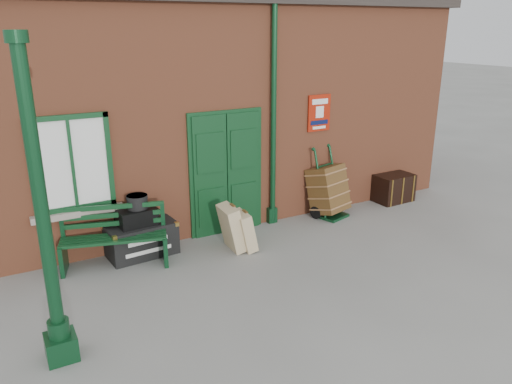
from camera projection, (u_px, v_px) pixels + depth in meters
ground at (282, 258)px, 8.24m from camera, size 80.00×80.00×0.00m
station_building at (196, 100)px, 10.45m from camera, size 10.30×4.30×4.36m
canopy_column at (47, 247)px, 5.31m from camera, size 0.34×0.34×3.61m
bench at (114, 235)px, 7.85m from camera, size 1.69×0.93×1.00m
houdini_trunk at (141, 239)px, 8.28m from camera, size 1.15×0.70×0.55m
strongbox at (137, 216)px, 8.12m from camera, size 0.64×0.49×0.28m
hatbox at (137, 202)px, 8.06m from camera, size 0.36×0.36×0.22m
suitcase_back at (232, 228)px, 8.44m from camera, size 0.40×0.57×0.79m
suitcase_front at (244, 231)px, 8.45m from camera, size 0.35×0.51×0.68m
porter_trolley at (328, 190)px, 9.92m from camera, size 0.84×0.88×1.38m
dark_trunk at (393, 188)px, 10.83m from camera, size 0.84×0.57×0.59m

